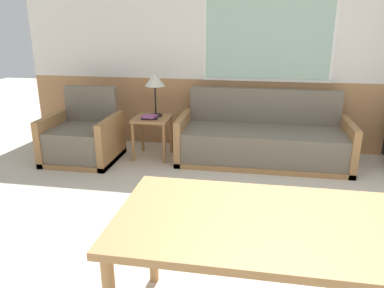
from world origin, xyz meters
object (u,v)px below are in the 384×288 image
Objects in this scene: couch at (262,142)px; armchair at (83,139)px; dining_table at (317,236)px; table_lamp at (155,82)px; side_table at (152,125)px.

armchair reaches higher than couch.
table_lamp is at bearing 119.58° from dining_table.
table_lamp reaches higher than couch.
table_lamp is 3.20m from dining_table.
armchair reaches higher than side_table.
armchair is (-2.20, -0.31, 0.01)m from couch.
dining_table reaches higher than side_table.
armchair is 0.44× the size of dining_table.
side_table is 3.14m from dining_table.
side_table is (-1.37, -0.06, 0.16)m from couch.
armchair is 1.14m from table_lamp.
side_table is at bearing -177.30° from couch.
armchair is at bearing -163.52° from side_table.
table_lamp reaches higher than side_table.
side_table is at bearing -109.45° from table_lamp.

